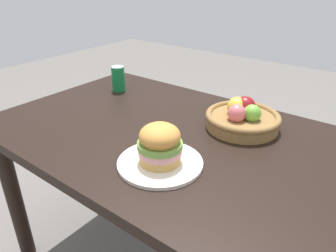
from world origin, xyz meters
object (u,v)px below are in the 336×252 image
Objects in this scene: plate at (160,163)px; sandwich at (160,144)px; soda_can at (118,79)px; fruit_basket at (242,118)px.

sandwich is at bearing -45.00° from plate.
sandwich is at bearing -34.33° from soda_can.
soda_can is at bearing 145.67° from sandwich.
fruit_basket is at bearing 77.22° from plate.
sandwich is 0.49× the size of fruit_basket.
fruit_basket is (0.09, 0.40, -0.03)m from sandwich.
sandwich reaches higher than plate.
plate is at bearing 135.00° from sandwich.
soda_can reaches higher than fruit_basket.
fruit_basket is at bearing -0.71° from soda_can.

